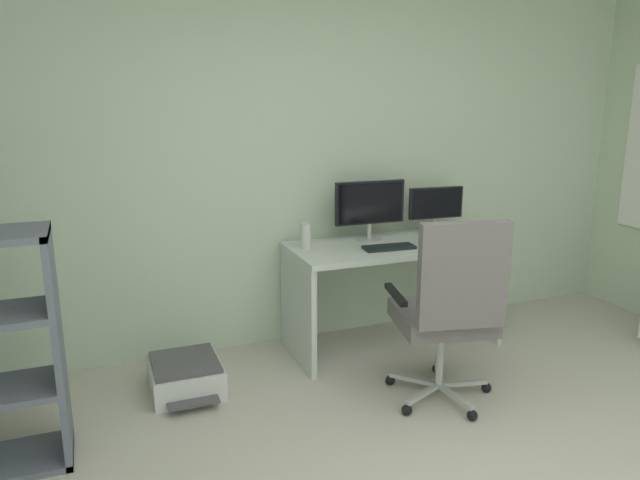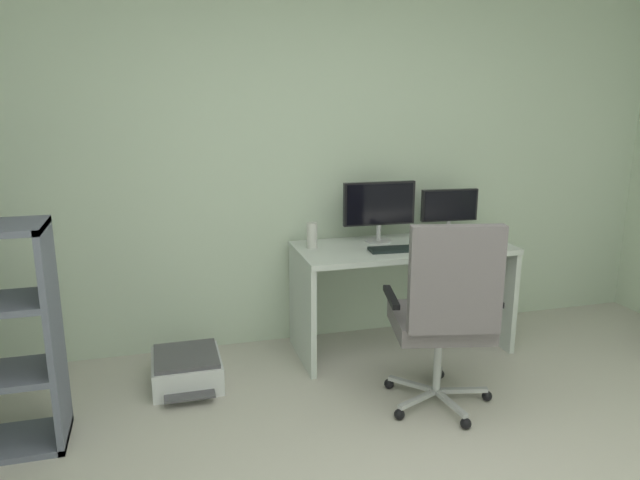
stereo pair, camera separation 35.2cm
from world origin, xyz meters
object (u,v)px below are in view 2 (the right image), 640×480
object	(u,v)px
keyboard	(395,249)
printer	(187,369)
monitor_secondary	(449,209)
desktop_speaker	(312,235)
desk	(402,273)
office_chair	(445,310)
monitor_main	(379,206)
computer_mouse	(436,244)

from	to	relation	value
keyboard	printer	size ratio (longest dim) A/B	0.64
keyboard	monitor_secondary	bearing A→B (deg)	31.49
monitor_secondary	desktop_speaker	size ratio (longest dim) A/B	2.41
desk	office_chair	xyz separation A→B (m)	(-0.12, -0.87, 0.06)
monitor_main	desktop_speaker	distance (m)	0.51
monitor_main	desktop_speaker	xyz separation A→B (m)	(-0.49, -0.05, -0.16)
desk	printer	xyz separation A→B (m)	(-1.46, -0.15, -0.45)
office_chair	printer	bearing A→B (deg)	152.05
keyboard	computer_mouse	xyz separation A→B (m)	(0.30, 0.02, 0.01)
keyboard	computer_mouse	distance (m)	0.30
computer_mouse	keyboard	bearing A→B (deg)	-168.86
desk	keyboard	xyz separation A→B (m)	(-0.10, -0.12, 0.21)
monitor_main	printer	world-z (taller)	monitor_main
monitor_secondary	keyboard	world-z (taller)	monitor_secondary
monitor_secondary	office_chair	bearing A→B (deg)	-117.46
monitor_main	printer	bearing A→B (deg)	-167.60
desktop_speaker	printer	world-z (taller)	desktop_speaker
monitor_secondary	desktop_speaker	world-z (taller)	monitor_secondary
monitor_main	computer_mouse	size ratio (longest dim) A/B	5.01
monitor_secondary	printer	bearing A→B (deg)	-171.02
office_chair	computer_mouse	bearing A→B (deg)	67.68
monitor_secondary	desktop_speaker	bearing A→B (deg)	-177.30
monitor_main	office_chair	distance (m)	1.08
computer_mouse	printer	distance (m)	1.79
desk	desktop_speaker	bearing A→B (deg)	171.18
monitor_main	desktop_speaker	bearing A→B (deg)	-174.41
monitor_main	desktop_speaker	size ratio (longest dim) A/B	2.95
monitor_secondary	computer_mouse	bearing A→B (deg)	-130.89
desk	computer_mouse	size ratio (longest dim) A/B	14.35
office_chair	printer	distance (m)	1.61
monitor_secondary	office_chair	size ratio (longest dim) A/B	0.37
computer_mouse	desktop_speaker	bearing A→B (deg)	173.57
desk	monitor_main	world-z (taller)	monitor_main
desk	monitor_main	distance (m)	0.48
keyboard	printer	world-z (taller)	keyboard
desktop_speaker	monitor_secondary	bearing A→B (deg)	2.70
monitor_main	keyboard	bearing A→B (deg)	-86.30
monitor_main	monitor_secondary	world-z (taller)	monitor_main
monitor_main	desktop_speaker	world-z (taller)	monitor_main
monitor_secondary	computer_mouse	size ratio (longest dim) A/B	4.10
desk	monitor_main	size ratio (longest dim) A/B	2.86
desk	office_chair	size ratio (longest dim) A/B	1.30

